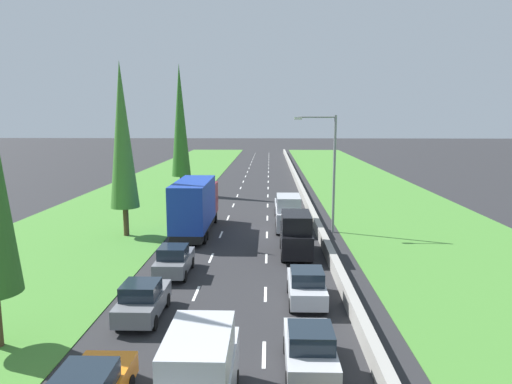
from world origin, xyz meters
TOP-DOWN VIEW (x-y plane):
  - ground_plane at (0.00, 60.00)m, footprint 300.00×300.00m
  - grass_verge_left at (-12.65, 60.00)m, footprint 14.00×140.00m
  - grass_verge_right at (14.35, 60.00)m, footprint 14.00×140.00m
  - median_barrier at (5.70, 60.00)m, footprint 0.44×120.00m
  - lane_markings at (0.00, 60.00)m, footprint 3.64×116.00m
  - silver_hatchback_right_lane at (3.35, 13.86)m, footprint 1.74×3.90m
  - silver_hatchback_right_lane_third at (3.71, 20.01)m, footprint 1.74×3.90m
  - black_van_right_lane at (3.63, 27.74)m, footprint 1.96×4.90m
  - silver_van_right_lane at (3.41, 34.47)m, footprint 1.96×4.90m
  - silver_sedan_right_lane at (3.33, 41.32)m, footprint 1.82×4.50m
  - grey_hatchback_left_lane at (-3.63, 18.04)m, footprint 1.74×3.90m
  - silver_van_centre_lane at (-0.04, 11.13)m, footprint 1.96×4.90m
  - grey_hatchback_left_lane_third at (-3.42, 23.81)m, footprint 1.74×3.90m
  - blue_box_truck_left_lane at (-3.73, 33.41)m, footprint 2.46×9.40m
  - poplar_tree_second at (-8.83, 32.43)m, footprint 2.12×2.12m
  - poplar_tree_third at (-8.25, 51.56)m, footprint 2.17×2.17m
  - street_light_mast at (6.51, 34.01)m, footprint 3.20×0.28m

SIDE VIEW (x-z plane):
  - ground_plane at x=0.00m, z-range 0.00..0.00m
  - lane_markings at x=0.00m, z-range 0.00..0.01m
  - grass_verge_left at x=-12.65m, z-range 0.00..0.04m
  - grass_verge_right at x=14.35m, z-range 0.00..0.04m
  - median_barrier at x=5.70m, z-range 0.00..0.85m
  - silver_sedan_right_lane at x=3.33m, z-range -0.01..1.63m
  - silver_hatchback_right_lane at x=3.35m, z-range -0.02..1.70m
  - silver_hatchback_right_lane_third at x=3.71m, z-range -0.02..1.70m
  - grey_hatchback_left_lane at x=-3.63m, z-range -0.02..1.70m
  - grey_hatchback_left_lane_third at x=-3.42m, z-range -0.02..1.70m
  - black_van_right_lane at x=3.63m, z-range -0.01..2.81m
  - silver_van_right_lane at x=3.41m, z-range -0.01..2.81m
  - silver_van_centre_lane at x=-0.04m, z-range -0.01..2.81m
  - blue_box_truck_left_lane at x=-3.73m, z-range 0.09..4.27m
  - street_light_mast at x=6.51m, z-range 0.73..9.73m
  - poplar_tree_second at x=-8.83m, z-range 1.05..13.93m
  - poplar_tree_third at x=-8.25m, z-range 1.05..15.92m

